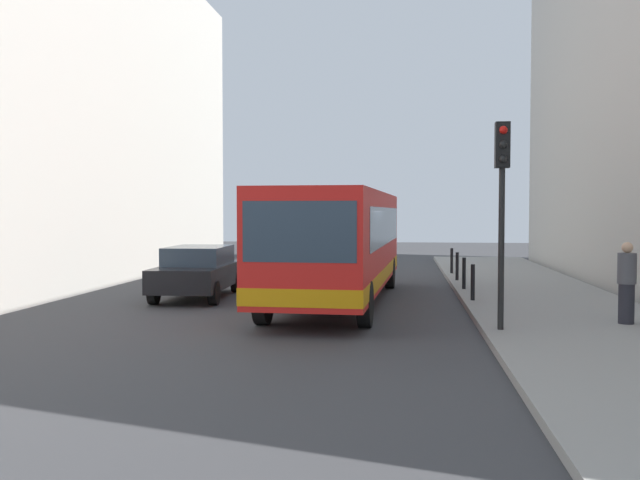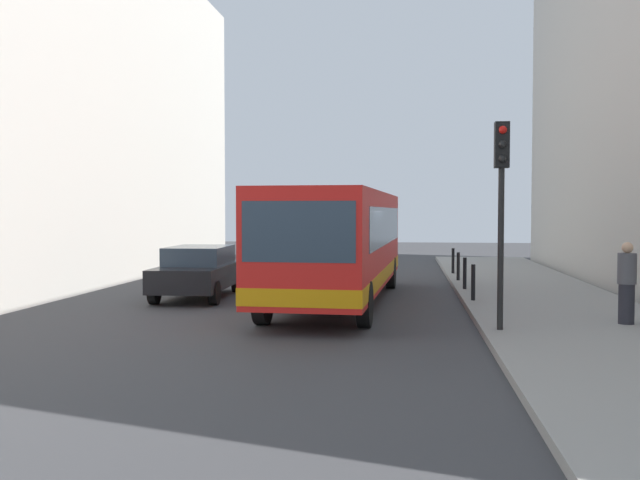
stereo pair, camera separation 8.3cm
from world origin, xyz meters
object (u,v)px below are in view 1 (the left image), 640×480
traffic_light (502,185)px  bollard_far (457,266)px  car_beside_bus (198,271)px  bollard_mid (464,273)px  pedestrian_near_signal (627,283)px  bollard_farthest (452,261)px  bollard_near (473,282)px  bus (339,240)px

traffic_light → bollard_far: 10.33m
car_beside_bus → bollard_mid: car_beside_bus is taller
traffic_light → pedestrian_near_signal: size_ratio=2.40×
traffic_light → bollard_farthest: (-0.10, 12.76, -2.38)m
car_beside_bus → bollard_near: 7.77m
car_beside_bus → bollard_far: 8.97m
bus → bollard_farthest: (3.56, 7.88, -1.10)m
traffic_light → pedestrian_near_signal: bearing=21.3°
bus → pedestrian_near_signal: bearing=151.8°
bollard_mid → pedestrian_near_signal: 6.89m
traffic_light → bollard_mid: (-0.10, 7.33, -2.38)m
car_beside_bus → pedestrian_near_signal: bearing=154.7°
bollard_near → pedestrian_near_signal: bearing=-51.8°
traffic_light → bus: bearing=126.9°
bollard_near → pedestrian_near_signal: size_ratio=0.56×
bus → bollard_near: size_ratio=11.72×
bollard_mid → bollard_far: 2.72m
bollard_farthest → traffic_light: bearing=-89.6°
traffic_light → bollard_near: 5.19m
car_beside_bus → pedestrian_near_signal: 11.42m
traffic_light → bollard_mid: 7.71m
bollard_near → bollard_far: (0.00, 5.43, 0.00)m
traffic_light → bollard_mid: bearing=90.8°
traffic_light → bollard_far: (-0.10, 10.05, -2.38)m
bollard_far → pedestrian_near_signal: bearing=-72.7°
traffic_light → bollard_farthest: size_ratio=4.32×
car_beside_bus → traffic_light: bearing=142.5°
bus → bollard_far: 6.37m
bollard_farthest → pedestrian_near_signal: (2.81, -11.71, 0.38)m
bollard_far → bollard_farthest: bearing=90.0°
bollard_farthest → bollard_mid: bearing=-90.0°
bus → traffic_light: (3.66, -4.88, 1.28)m
car_beside_bus → bollard_farthest: bearing=-139.1°
traffic_light → bollard_near: traffic_light is taller
car_beside_bus → traffic_light: size_ratio=1.09×
bollard_far → pedestrian_near_signal: 9.43m
bollard_mid → bollard_farthest: same height
bollard_mid → car_beside_bus: bearing=-166.5°
car_beside_bus → bollard_near: size_ratio=4.71×
bus → traffic_light: bearing=129.7°
pedestrian_near_signal → bollard_near: bearing=156.7°
bollard_far → pedestrian_near_signal: pedestrian_near_signal is taller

